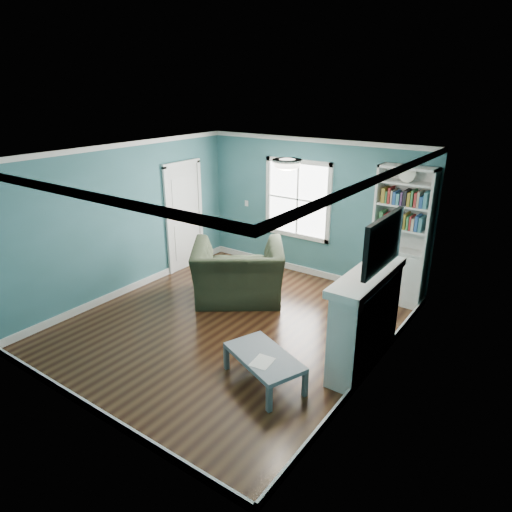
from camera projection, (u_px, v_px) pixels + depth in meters
The scene contains 13 objects.
floor at pixel (230, 325), 7.04m from camera, with size 5.00×5.00×0.00m, color black.
room_walls at pixel (228, 227), 6.49m from camera, with size 5.00×5.00×5.00m.
trim at pixel (228, 250), 6.61m from camera, with size 4.50×5.00×2.60m.
window at pixel (298, 199), 8.59m from camera, with size 1.40×0.06×1.50m.
bookshelf at pixel (400, 250), 7.52m from camera, with size 0.90×0.35×2.31m.
fireplace at pixel (366, 321), 5.85m from camera, with size 0.44×1.58×1.30m.
tv at pixel (383, 243), 5.40m from camera, with size 0.06×1.10×0.65m, color black.
door at pixel (184, 215), 8.94m from camera, with size 0.12×0.98×2.17m.
ceiling_fixture at pixel (287, 163), 5.74m from camera, with size 0.38×0.38×0.15m.
light_switch at pixel (247, 203), 9.33m from camera, with size 0.08×0.01×0.12m, color white.
recliner at pixel (238, 264), 7.67m from camera, with size 1.49×0.97×1.31m, color black.
coffee_table at pixel (264, 359), 5.59m from camera, with size 1.18×0.92×0.38m.
paper_sheet at pixel (262, 362), 5.43m from camera, with size 0.23×0.29×0.00m, color white.
Camera 1 is at (3.91, -4.85, 3.48)m, focal length 32.00 mm.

